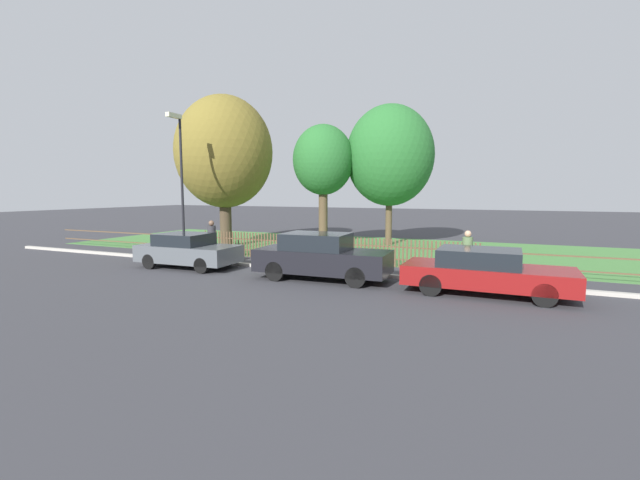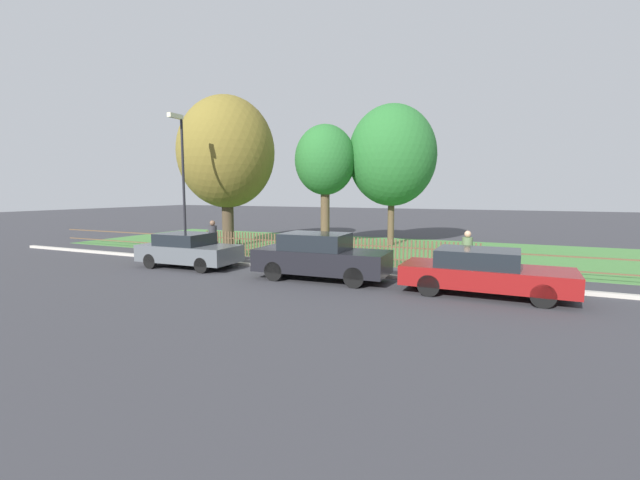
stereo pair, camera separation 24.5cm
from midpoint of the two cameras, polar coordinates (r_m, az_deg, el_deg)
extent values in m
plane|color=#38383D|center=(15.86, -2.22, -4.17)|extent=(120.00, 120.00, 0.00)
cube|color=#B2ADA3|center=(15.94, -2.06, -3.89)|extent=(31.79, 0.20, 0.12)
cube|color=#477F3D|center=(22.58, 6.16, -1.00)|extent=(31.79, 10.21, 0.01)
cube|color=brown|center=(17.83, 1.03, -1.98)|extent=(31.79, 0.03, 0.05)
cube|color=brown|center=(17.77, 1.04, -0.44)|extent=(31.79, 0.03, 0.05)
cube|color=brown|center=(20.93, -14.46, -0.26)|extent=(0.06, 0.03, 1.10)
cube|color=brown|center=(20.84, -14.13, -0.28)|extent=(0.06, 0.03, 1.10)
cube|color=brown|center=(20.74, -13.80, -0.30)|extent=(0.06, 0.03, 1.10)
cube|color=brown|center=(20.65, -13.46, -0.32)|extent=(0.06, 0.03, 1.10)
cube|color=brown|center=(20.55, -13.12, -0.34)|extent=(0.06, 0.03, 1.10)
cube|color=brown|center=(20.46, -12.78, -0.37)|extent=(0.06, 0.03, 1.10)
cube|color=brown|center=(20.37, -12.44, -0.39)|extent=(0.06, 0.03, 1.10)
cube|color=brown|center=(20.28, -12.09, -0.41)|extent=(0.06, 0.03, 1.10)
cube|color=brown|center=(20.19, -11.74, -0.43)|extent=(0.06, 0.03, 1.10)
cube|color=brown|center=(20.09, -11.38, -0.45)|extent=(0.06, 0.03, 1.10)
cube|color=brown|center=(20.01, -11.02, -0.48)|extent=(0.06, 0.03, 1.10)
cube|color=brown|center=(19.92, -10.66, -0.50)|extent=(0.06, 0.03, 1.10)
cube|color=brown|center=(19.83, -10.30, -0.52)|extent=(0.06, 0.03, 1.10)
cube|color=brown|center=(19.74, -9.93, -0.55)|extent=(0.06, 0.03, 1.10)
cube|color=brown|center=(19.66, -9.56, -0.57)|extent=(0.06, 0.03, 1.10)
cube|color=brown|center=(19.57, -9.19, -0.59)|extent=(0.06, 0.03, 1.10)
cube|color=brown|center=(19.49, -8.81, -0.62)|extent=(0.06, 0.03, 1.10)
cube|color=brown|center=(19.40, -8.43, -0.64)|extent=(0.06, 0.03, 1.10)
cube|color=brown|center=(19.32, -8.04, -0.66)|extent=(0.06, 0.03, 1.10)
cube|color=brown|center=(19.24, -7.66, -0.69)|extent=(0.06, 0.03, 1.10)
cube|color=brown|center=(19.16, -7.27, -0.71)|extent=(0.06, 0.03, 1.10)
cube|color=brown|center=(19.08, -6.87, -0.74)|extent=(0.06, 0.03, 1.10)
cube|color=brown|center=(19.00, -6.48, -0.76)|extent=(0.06, 0.03, 1.10)
cube|color=brown|center=(18.92, -6.08, -0.79)|extent=(0.06, 0.03, 1.10)
cube|color=brown|center=(18.84, -5.67, -0.81)|extent=(0.06, 0.03, 1.10)
cube|color=brown|center=(18.77, -5.27, -0.84)|extent=(0.06, 0.03, 1.10)
cube|color=brown|center=(18.69, -4.86, -0.86)|extent=(0.06, 0.03, 1.10)
cube|color=brown|center=(18.62, -4.44, -0.89)|extent=(0.06, 0.03, 1.10)
cube|color=brown|center=(18.54, -4.02, -0.91)|extent=(0.06, 0.03, 1.10)
cube|color=brown|center=(18.47, -3.60, -0.94)|extent=(0.06, 0.03, 1.10)
cube|color=brown|center=(18.40, -3.18, -0.97)|extent=(0.06, 0.03, 1.10)
cube|color=brown|center=(18.33, -2.75, -0.99)|extent=(0.06, 0.03, 1.10)
cube|color=brown|center=(18.26, -2.32, -1.02)|extent=(0.06, 0.03, 1.10)
cube|color=brown|center=(18.19, -1.89, -1.05)|extent=(0.06, 0.03, 1.10)
cube|color=brown|center=(18.12, -1.45, -1.07)|extent=(0.06, 0.03, 1.10)
cube|color=brown|center=(18.06, -1.01, -1.10)|extent=(0.06, 0.03, 1.10)
cube|color=brown|center=(17.99, -0.57, -1.13)|extent=(0.06, 0.03, 1.10)
cube|color=brown|center=(17.93, -0.13, -1.15)|extent=(0.06, 0.03, 1.10)
cube|color=brown|center=(17.87, 0.32, -1.18)|extent=(0.06, 0.03, 1.10)
cube|color=brown|center=(17.80, 0.78, -1.21)|extent=(0.06, 0.03, 1.10)
cube|color=brown|center=(17.74, 1.23, -1.23)|extent=(0.06, 0.03, 1.10)
cube|color=brown|center=(17.68, 1.69, -1.26)|extent=(0.06, 0.03, 1.10)
cube|color=brown|center=(17.62, 2.15, -1.29)|extent=(0.06, 0.03, 1.10)
cube|color=brown|center=(17.57, 2.62, -1.32)|extent=(0.06, 0.03, 1.10)
cube|color=brown|center=(17.51, 3.09, -1.34)|extent=(0.06, 0.03, 1.10)
cube|color=brown|center=(17.46, 3.56, -1.37)|extent=(0.06, 0.03, 1.10)
cube|color=brown|center=(17.40, 4.03, -1.40)|extent=(0.06, 0.03, 1.10)
cube|color=brown|center=(17.35, 4.51, -1.43)|extent=(0.06, 0.03, 1.10)
cube|color=brown|center=(17.30, 4.99, -1.46)|extent=(0.06, 0.03, 1.10)
cube|color=brown|center=(17.25, 5.47, -1.48)|extent=(0.06, 0.03, 1.10)
cube|color=brown|center=(17.20, 5.96, -1.51)|extent=(0.06, 0.03, 1.10)
cube|color=brown|center=(17.15, 6.44, -1.54)|extent=(0.06, 0.03, 1.10)
cube|color=brown|center=(17.11, 6.93, -1.57)|extent=(0.06, 0.03, 1.10)
cube|color=brown|center=(17.06, 7.43, -1.60)|extent=(0.06, 0.03, 1.10)
cube|color=brown|center=(17.02, 7.92, -1.63)|extent=(0.06, 0.03, 1.10)
cube|color=brown|center=(16.97, 8.42, -1.65)|extent=(0.06, 0.03, 1.10)
cube|color=brown|center=(16.93, 8.92, -1.68)|extent=(0.06, 0.03, 1.10)
cube|color=brown|center=(16.89, 9.43, -1.71)|extent=(0.06, 0.03, 1.10)
cube|color=brown|center=(16.85, 9.93, -1.74)|extent=(0.06, 0.03, 1.10)
cube|color=brown|center=(16.82, 10.44, -1.77)|extent=(0.06, 0.03, 1.10)
cube|color=brown|center=(16.78, 10.95, -1.80)|extent=(0.06, 0.03, 1.10)
cube|color=brown|center=(16.75, 11.46, -1.82)|extent=(0.06, 0.03, 1.10)
cube|color=brown|center=(16.71, 11.98, -1.85)|extent=(0.06, 0.03, 1.10)
cube|color=brown|center=(16.68, 12.49, -1.88)|extent=(0.06, 0.03, 1.10)
cube|color=brown|center=(16.65, 13.01, -1.91)|extent=(0.06, 0.03, 1.10)
cube|color=brown|center=(16.62, 13.53, -1.94)|extent=(0.06, 0.03, 1.10)
cube|color=brown|center=(16.59, 14.06, -1.97)|extent=(0.06, 0.03, 1.10)
cube|color=brown|center=(16.57, 14.58, -1.99)|extent=(0.06, 0.03, 1.10)
cube|color=brown|center=(16.54, 15.11, -2.02)|extent=(0.06, 0.03, 1.10)
cube|color=brown|center=(16.52, 15.63, -2.05)|extent=(0.06, 0.03, 1.10)
cube|color=brown|center=(16.50, 16.16, -2.08)|extent=(0.06, 0.03, 1.10)
cube|color=brown|center=(16.47, 16.69, -2.10)|extent=(0.06, 0.03, 1.10)
cube|color=brown|center=(16.46, 17.22, -2.13)|extent=(0.06, 0.03, 1.10)
cube|color=brown|center=(16.44, 17.76, -2.16)|extent=(0.06, 0.03, 1.10)
cube|color=brown|center=(16.42, 18.29, -2.19)|extent=(0.06, 0.03, 1.10)
cube|color=brown|center=(16.41, 18.82, -2.21)|extent=(0.06, 0.03, 1.10)
cube|color=brown|center=(16.39, 19.36, -2.24)|extent=(0.06, 0.03, 1.10)
cube|color=brown|center=(16.38, 19.90, -2.27)|extent=(0.06, 0.03, 1.10)
cube|color=brown|center=(16.37, 20.43, -2.29)|extent=(0.06, 0.03, 1.10)
cube|color=brown|center=(16.36, 20.97, -2.32)|extent=(0.06, 0.03, 1.10)
cube|color=#51565B|center=(17.29, -16.62, -1.67)|extent=(3.92, 1.90, 0.64)
cube|color=black|center=(17.35, -17.17, 0.14)|extent=(1.90, 1.66, 0.45)
cylinder|color=black|center=(17.26, -11.78, -2.47)|extent=(0.57, 0.16, 0.57)
cylinder|color=black|center=(15.96, -15.12, -3.28)|extent=(0.57, 0.16, 0.57)
cylinder|color=black|center=(18.72, -17.85, -1.96)|extent=(0.57, 0.16, 0.57)
cylinder|color=black|center=(17.52, -21.34, -2.65)|extent=(0.57, 0.16, 0.57)
cube|color=black|center=(14.21, 0.70, -2.77)|extent=(4.51, 1.87, 0.74)
cube|color=black|center=(14.20, -0.13, -0.17)|extent=(2.19, 1.61, 0.54)
cylinder|color=black|center=(14.56, 6.90, -3.87)|extent=(0.65, 0.16, 0.65)
cylinder|color=black|center=(13.09, 5.07, -5.02)|extent=(0.65, 0.16, 0.65)
cylinder|color=black|center=(15.51, -2.98, -3.20)|extent=(0.65, 0.16, 0.65)
cylinder|color=black|center=(14.13, -5.70, -4.17)|extent=(0.65, 0.16, 0.65)
cube|color=maroon|center=(13.04, 21.73, -4.52)|extent=(4.62, 1.87, 0.56)
cube|color=black|center=(12.97, 20.81, -2.21)|extent=(2.23, 1.66, 0.48)
cylinder|color=black|center=(13.92, 27.79, -5.12)|extent=(0.62, 0.15, 0.62)
cylinder|color=black|center=(12.27, 28.14, -6.61)|extent=(0.62, 0.15, 0.62)
cylinder|color=black|center=(14.05, 16.07, -4.51)|extent=(0.62, 0.15, 0.62)
cylinder|color=black|center=(12.43, 14.84, -5.90)|extent=(0.62, 0.15, 0.62)
cylinder|color=black|center=(16.26, 0.74, -2.83)|extent=(0.60, 0.11, 0.60)
cylinder|color=black|center=(16.92, -3.84, -2.48)|extent=(0.60, 0.11, 0.60)
ellipsoid|color=black|center=(16.53, -1.60, -1.57)|extent=(1.96, 0.63, 0.74)
ellipsoid|color=black|center=(16.30, -0.15, -0.97)|extent=(0.46, 0.77, 0.34)
cylinder|color=#473828|center=(23.28, -11.90, 3.30)|extent=(0.61, 0.61, 3.39)
ellipsoid|color=olive|center=(23.34, -12.09, 11.40)|extent=(5.05, 5.05, 5.81)
cylinder|color=brown|center=(23.09, 0.99, 3.65)|extent=(0.48, 0.48, 3.58)
ellipsoid|color=#286B2D|center=(23.12, 1.00, 10.64)|extent=(3.24, 3.24, 3.72)
cylinder|color=brown|center=(23.73, 9.74, 3.38)|extent=(0.35, 0.35, 3.37)
ellipsoid|color=#286B2D|center=(23.77, 9.89, 11.05)|extent=(4.72, 4.72, 5.42)
cylinder|color=slate|center=(14.99, 18.95, -3.58)|extent=(0.15, 0.15, 0.80)
cylinder|color=slate|center=(14.94, 19.82, -3.65)|extent=(0.15, 0.15, 0.80)
cylinder|color=#5B7A4C|center=(14.86, 19.48, -0.88)|extent=(0.38, 0.38, 0.64)
sphere|color=tan|center=(14.82, 19.55, 0.75)|extent=(0.22, 0.22, 0.22)
cylinder|color=black|center=(18.62, -14.05, -1.47)|extent=(0.16, 0.16, 0.84)
cylinder|color=black|center=(18.66, -13.31, -1.43)|extent=(0.16, 0.16, 0.84)
cylinder|color=#333338|center=(18.55, -13.74, 0.84)|extent=(0.49, 0.49, 0.66)
sphere|color=brown|center=(18.52, -13.78, 2.21)|extent=(0.23, 0.23, 0.23)
cylinder|color=black|center=(19.60, -17.36, 6.37)|extent=(0.11, 0.11, 5.98)
cube|color=beige|center=(19.59, -18.38, 15.42)|extent=(0.20, 0.76, 0.18)
camera|label=1|loc=(0.12, -89.57, 0.05)|focal=24.00mm
camera|label=2|loc=(0.12, 90.43, -0.05)|focal=24.00mm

